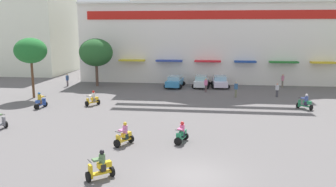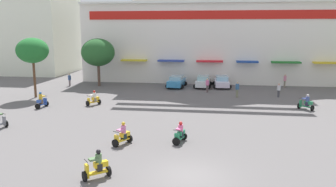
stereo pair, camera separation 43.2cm
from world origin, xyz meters
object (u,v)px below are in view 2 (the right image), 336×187
(scooter_rider_6, at_px, (94,99))
(pedestrian_2, at_px, (285,80))
(scooter_rider_8, at_px, (306,103))
(scooter_rider_2, at_px, (42,101))
(scooter_rider_5, at_px, (180,134))
(pedestrian_0, at_px, (69,79))
(pedestrian_3, at_px, (279,90))
(scooter_rider_1, at_px, (123,136))
(parked_car_2, at_px, (222,82))
(plaza_tree_0, at_px, (98,52))
(pedestrian_4, at_px, (207,85))
(plaza_tree_2, at_px, (33,51))
(parked_car_1, at_px, (203,81))
(pedestrian_1, at_px, (237,89))
(scooter_rider_4, at_px, (97,166))
(parked_car_0, at_px, (177,82))

(scooter_rider_6, bearing_deg, pedestrian_2, 32.59)
(scooter_rider_8, bearing_deg, scooter_rider_2, -173.90)
(scooter_rider_5, distance_m, pedestrian_0, 26.84)
(pedestrian_2, height_order, pedestrian_3, pedestrian_2)
(scooter_rider_1, distance_m, pedestrian_2, 28.37)
(parked_car_2, height_order, scooter_rider_5, parked_car_2)
(scooter_rider_2, bearing_deg, scooter_rider_6, 20.92)
(scooter_rider_2, relative_size, scooter_rider_5, 1.08)
(plaza_tree_0, height_order, pedestrian_3, plaza_tree_0)
(scooter_rider_6, height_order, pedestrian_4, pedestrian_4)
(plaza_tree_2, xyz_separation_m, scooter_rider_6, (7.75, -2.92, -4.53))
(pedestrian_2, relative_size, pedestrian_4, 1.04)
(scooter_rider_2, distance_m, pedestrian_2, 29.34)
(parked_car_1, height_order, pedestrian_2, pedestrian_2)
(pedestrian_0, relative_size, pedestrian_1, 0.94)
(plaza_tree_2, relative_size, scooter_rider_5, 4.49)
(scooter_rider_4, distance_m, pedestrian_0, 30.15)
(parked_car_0, height_order, scooter_rider_4, scooter_rider_4)
(scooter_rider_6, distance_m, pedestrian_0, 12.90)
(parked_car_2, relative_size, scooter_rider_5, 2.83)
(parked_car_0, height_order, scooter_rider_5, parked_car_0)
(pedestrian_0, bearing_deg, parked_car_2, 4.55)
(scooter_rider_2, bearing_deg, pedestrian_1, 22.24)
(scooter_rider_1, distance_m, pedestrian_0, 25.48)
(scooter_rider_1, height_order, pedestrian_0, pedestrian_0)
(scooter_rider_4, xyz_separation_m, scooter_rider_5, (3.57, 6.19, -0.06))
(plaza_tree_2, bearing_deg, scooter_rider_2, -55.73)
(plaza_tree_2, xyz_separation_m, scooter_rider_4, (13.89, -19.26, -4.50))
(scooter_rider_4, distance_m, scooter_rider_5, 7.15)
(plaza_tree_0, height_order, pedestrian_1, plaza_tree_0)
(scooter_rider_5, bearing_deg, plaza_tree_0, 121.38)
(parked_car_1, bearing_deg, pedestrian_2, 6.07)
(scooter_rider_8, height_order, pedestrian_4, pedestrian_4)
(pedestrian_4, bearing_deg, parked_car_0, 143.11)
(scooter_rider_2, distance_m, scooter_rider_8, 25.10)
(parked_car_0, bearing_deg, scooter_rider_1, -92.21)
(scooter_rider_5, bearing_deg, scooter_rider_1, -165.69)
(scooter_rider_1, xyz_separation_m, scooter_rider_6, (-6.03, 11.09, -0.01))
(pedestrian_0, height_order, pedestrian_4, pedestrian_4)
(scooter_rider_2, relative_size, scooter_rider_4, 1.02)
(parked_car_0, bearing_deg, scooter_rider_5, -82.66)
(scooter_rider_5, bearing_deg, scooter_rider_4, -119.95)
(plaza_tree_0, xyz_separation_m, parked_car_0, (10.27, 0.37, -3.66))
(scooter_rider_8, bearing_deg, pedestrian_4, 140.77)
(scooter_rider_1, height_order, scooter_rider_4, scooter_rider_4)
(parked_car_1, bearing_deg, pedestrian_3, -32.23)
(scooter_rider_4, distance_m, pedestrian_2, 32.93)
(plaza_tree_0, bearing_deg, parked_car_1, 3.41)
(plaza_tree_2, distance_m, pedestrian_2, 30.51)
(pedestrian_2, bearing_deg, parked_car_1, -173.93)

